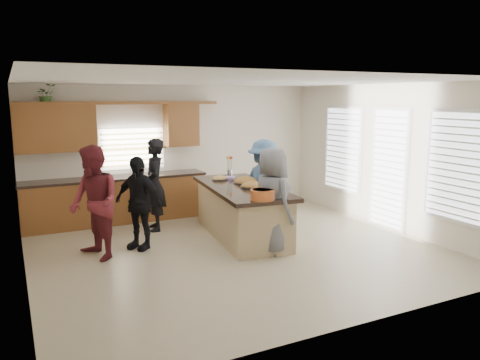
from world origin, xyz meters
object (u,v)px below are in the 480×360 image
island (242,213)px  woman_left_mid (94,203)px  salad_bowl (262,194)px  woman_right_front (272,201)px  woman_right_back (264,185)px  woman_left_back (154,185)px  woman_left_front (138,203)px

island → woman_left_mid: woman_left_mid is taller
salad_bowl → woman_right_front: bearing=30.4°
woman_right_front → woman_right_back: bearing=-31.1°
island → woman_left_mid: bearing=-171.9°
island → woman_left_mid: size_ratio=1.55×
woman_left_back → island: bearing=59.8°
island → salad_bowl: bearing=-93.8°
salad_bowl → woman_left_mid: (-2.39, 1.13, -0.13)m
woman_left_mid → woman_right_back: size_ratio=1.04×
woman_left_mid → woman_right_back: 3.24m
woman_left_mid → woman_right_front: (2.65, -0.97, -0.03)m
island → woman_right_back: woman_right_back is taller
salad_bowl → woman_right_front: size_ratio=0.22×
salad_bowl → woman_left_front: woman_left_front is taller
woman_left_front → woman_right_front: woman_right_front is taller
salad_bowl → woman_left_mid: size_ratio=0.21×
woman_left_back → woman_left_mid: woman_left_mid is taller
woman_right_back → salad_bowl: bearing=146.2°
island → salad_bowl: (-0.23, -1.18, 0.59)m
island → woman_right_back: size_ratio=1.61×
salad_bowl → woman_right_back: size_ratio=0.22×
woman_left_back → woman_left_front: (-0.57, -0.98, -0.10)m
salad_bowl → woman_right_back: woman_right_back is taller
woman_left_back → woman_left_mid: 1.77m
woman_left_mid → woman_right_front: 2.83m
salad_bowl → woman_right_front: woman_right_front is taller
island → salad_bowl: salad_bowl is taller
woman_right_front → woman_left_front: bearing=51.2°
woman_left_front → woman_right_back: size_ratio=0.90×
woman_left_back → woman_right_front: woman_left_back is taller
salad_bowl → woman_left_back: 2.56m
woman_left_back → woman_right_front: bearing=43.0°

